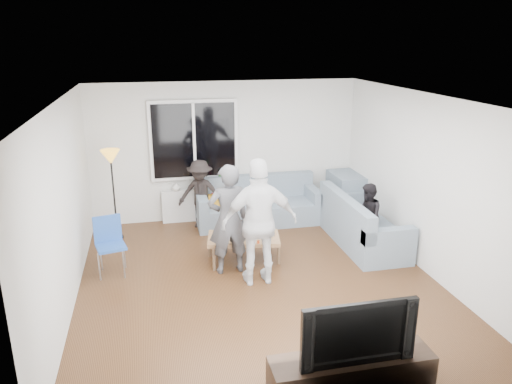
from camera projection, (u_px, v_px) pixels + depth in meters
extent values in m
cube|color=#56351C|center=(258.00, 282.00, 7.06)|extent=(5.00, 5.50, 0.04)
cube|color=white|center=(259.00, 97.00, 6.26)|extent=(5.00, 5.50, 0.04)
cube|color=silver|center=(226.00, 151.00, 9.24)|extent=(5.00, 0.04, 2.60)
cube|color=silver|center=(332.00, 295.00, 4.08)|extent=(5.00, 0.04, 2.60)
cube|color=silver|center=(63.00, 208.00, 6.14)|extent=(0.04, 5.50, 2.60)
cube|color=silver|center=(426.00, 184.00, 7.18)|extent=(0.04, 5.50, 2.60)
cube|color=white|center=(194.00, 140.00, 8.96)|extent=(1.62, 0.06, 1.47)
cube|color=black|center=(194.00, 141.00, 8.92)|extent=(1.50, 0.02, 1.35)
cube|color=white|center=(194.00, 141.00, 8.91)|extent=(0.05, 0.03, 1.35)
cube|color=silver|center=(197.00, 205.00, 9.30)|extent=(1.30, 0.12, 0.62)
imported|color=#2F6F2C|center=(221.00, 179.00, 9.22)|extent=(0.23, 0.19, 0.37)
imported|color=white|center=(176.00, 187.00, 9.08)|extent=(0.18, 0.18, 0.16)
cube|color=slate|center=(353.00, 194.00, 9.53)|extent=(0.85, 0.85, 0.85)
cube|color=#C5851C|center=(219.00, 200.00, 8.94)|extent=(0.41, 0.35, 0.14)
cube|color=maroon|center=(220.00, 198.00, 9.02)|extent=(0.44, 0.41, 0.13)
cube|color=#A97D51|center=(244.00, 248.00, 7.64)|extent=(1.19, 0.78, 0.40)
cylinder|color=#991B46|center=(238.00, 231.00, 7.56)|extent=(0.17, 0.17, 0.17)
imported|color=#4A4B4F|center=(228.00, 219.00, 7.10)|extent=(0.63, 0.44, 1.65)
imported|color=silver|center=(260.00, 223.00, 6.76)|extent=(1.06, 0.44, 1.81)
imported|color=black|center=(367.00, 216.00, 8.05)|extent=(0.54, 0.62, 1.09)
imported|color=black|center=(200.00, 194.00, 8.88)|extent=(0.93, 0.72, 1.26)
cube|color=#312018|center=(351.00, 376.00, 4.73)|extent=(1.60, 0.40, 0.44)
imported|color=black|center=(354.00, 328.00, 4.57)|extent=(1.11, 0.15, 0.64)
cylinder|color=black|center=(264.00, 227.00, 7.71)|extent=(0.07, 0.07, 0.18)
cylinder|color=black|center=(242.00, 227.00, 7.69)|extent=(0.07, 0.07, 0.21)
cylinder|color=green|center=(241.00, 232.00, 7.40)|extent=(0.08, 0.08, 0.27)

